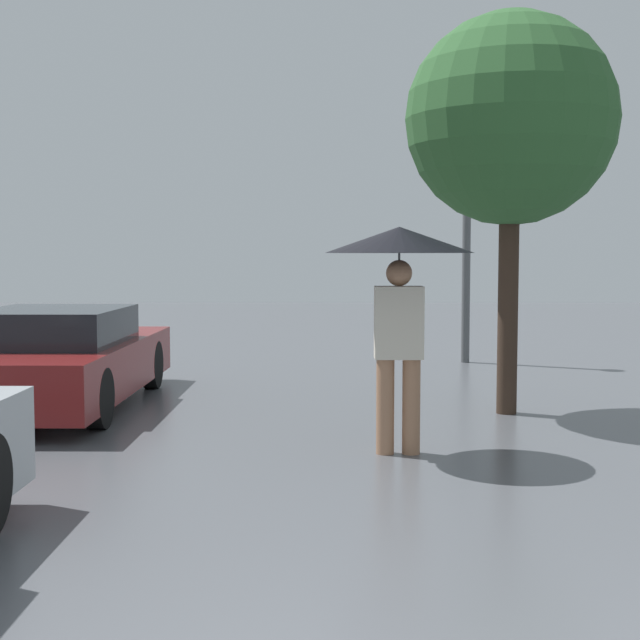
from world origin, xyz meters
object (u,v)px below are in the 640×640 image
parked_car_farthest (59,359)px  street_lamp (467,203)px  tree (511,121)px  pedestrian (399,266)px

parked_car_farthest → street_lamp: (5.32, 4.26, 2.03)m
parked_car_farthest → tree: bearing=-4.7°
pedestrian → tree: (1.35, 2.00, 1.53)m
tree → street_lamp: tree is taller
tree → street_lamp: bearing=86.7°
parked_car_farthest → tree: size_ratio=1.02×
pedestrian → parked_car_farthest: bearing=146.7°
parked_car_farthest → street_lamp: 7.11m
tree → street_lamp: (0.27, 4.67, -0.60)m
parked_car_farthest → street_lamp: size_ratio=1.08×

